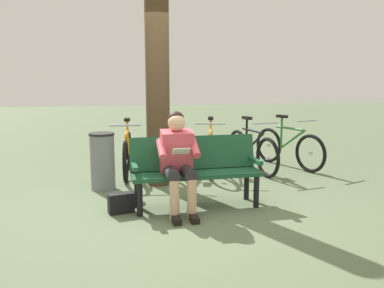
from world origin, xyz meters
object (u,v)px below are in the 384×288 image
at_px(bicycle_black, 252,151).
at_px(handbag, 121,203).
at_px(litter_bin, 103,161).
at_px(bench, 195,166).
at_px(bicycle_silver, 127,154).
at_px(bicycle_orange, 288,147).
at_px(bicycle_purple, 210,151).
at_px(person_reading, 178,157).
at_px(bicycle_green, 169,154).
at_px(tree_trunk, 157,81).

bearing_deg(bicycle_black, handbag, -62.53).
relative_size(litter_bin, bicycle_black, 0.49).
xyz_separation_m(bench, bicycle_silver, (0.78, -1.79, -0.15)).
height_order(bicycle_orange, bicycle_purple, same).
distance_m(person_reading, bicycle_black, 2.44).
distance_m(litter_bin, bicycle_purple, 1.94).
bearing_deg(litter_bin, person_reading, 128.30).
height_order(litter_bin, bicycle_green, bicycle_green).
distance_m(bench, handbag, 1.01).
distance_m(bicycle_black, bicycle_silver, 2.12).
bearing_deg(tree_trunk, bicycle_orange, -163.64).
distance_m(bicycle_purple, bicycle_green, 0.73).
relative_size(person_reading, bicycle_black, 0.72).
height_order(bicycle_black, bicycle_purple, same).
relative_size(bench, bicycle_silver, 0.96).
bearing_deg(person_reading, handbag, -7.03).
relative_size(bicycle_purple, bicycle_silver, 0.98).
relative_size(bench, litter_bin, 1.96).
bearing_deg(person_reading, bicycle_purple, -116.16).
bearing_deg(bicycle_orange, litter_bin, -96.66).
bearing_deg(litter_bin, tree_trunk, -170.35).
xyz_separation_m(litter_bin, bicycle_purple, (-1.78, -0.76, -0.05)).
distance_m(handbag, bicycle_purple, 2.43).
xyz_separation_m(tree_trunk, bicycle_black, (-1.67, -0.53, -1.20)).
bearing_deg(handbag, bicycle_silver, -94.32).
bearing_deg(bicycle_silver, bicycle_orange, 95.95).
bearing_deg(person_reading, bicycle_green, -96.32).
distance_m(bicycle_purple, bicycle_silver, 1.41).
distance_m(bench, litter_bin, 1.53).
bearing_deg(tree_trunk, bicycle_silver, -55.91).
xyz_separation_m(handbag, bicycle_purple, (-1.55, -1.86, 0.24)).
xyz_separation_m(bicycle_orange, bicycle_green, (2.20, 0.19, 0.00)).
relative_size(person_reading, bicycle_green, 0.76).
distance_m(bench, bicycle_black, 2.14).
bearing_deg(bicycle_green, bicycle_silver, -79.07).
height_order(person_reading, bicycle_black, person_reading).
bearing_deg(bicycle_green, handbag, -2.70).
xyz_separation_m(bicycle_purple, bicycle_green, (0.72, 0.10, 0.00)).
xyz_separation_m(bicycle_green, bicycle_silver, (0.68, -0.14, 0.00)).
distance_m(person_reading, handbag, 0.87).
relative_size(bicycle_orange, bicycle_green, 1.01).
relative_size(bench, bicycle_green, 1.02).
relative_size(bench, bicycle_purple, 0.98).
relative_size(litter_bin, bicycle_silver, 0.49).
relative_size(handbag, bicycle_green, 0.19).
bearing_deg(bicycle_black, bicycle_silver, -104.00).
bearing_deg(tree_trunk, bicycle_black, -162.24).
bearing_deg(bicycle_purple, bicycle_green, -68.26).
height_order(tree_trunk, bicycle_green, tree_trunk).
relative_size(handbag, bicycle_black, 0.18).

